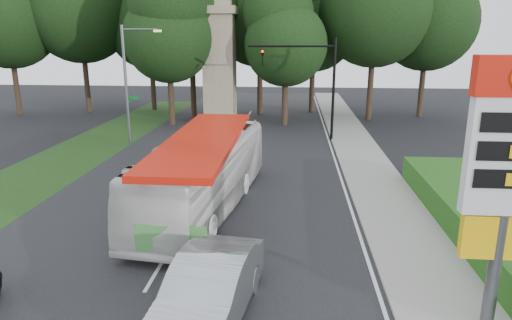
# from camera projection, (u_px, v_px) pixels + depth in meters

# --- Properties ---
(road_surface) EXTENTS (14.00, 80.00, 0.02)m
(road_surface) POSITION_uv_depth(u_px,v_px,m) (204.00, 192.00, 21.93)
(road_surface) COLOR black
(road_surface) RESTS_ON ground
(sidewalk_right) EXTENTS (3.00, 80.00, 0.12)m
(sidewalk_right) POSITION_uv_depth(u_px,v_px,m) (383.00, 196.00, 21.25)
(sidewalk_right) COLOR gray
(sidewalk_right) RESTS_ON ground
(grass_verge_left) EXTENTS (5.00, 50.00, 0.02)m
(grass_verge_left) POSITION_uv_depth(u_px,v_px,m) (72.00, 156.00, 28.46)
(grass_verge_left) COLOR #193814
(grass_verge_left) RESTS_ON ground
(hedge) EXTENTS (3.00, 14.00, 1.20)m
(hedge) POSITION_uv_depth(u_px,v_px,m) (486.00, 220.00, 17.02)
(hedge) COLOR #1D4E14
(hedge) RESTS_ON ground
(gas_station_pylon) EXTENTS (2.10, 0.45, 6.85)m
(gas_station_pylon) POSITION_uv_depth(u_px,v_px,m) (511.00, 162.00, 10.42)
(gas_station_pylon) COLOR #59595E
(gas_station_pylon) RESTS_ON ground
(traffic_signal_mast) EXTENTS (6.10, 0.35, 7.20)m
(traffic_signal_mast) POSITION_uv_depth(u_px,v_px,m) (315.00, 75.00, 31.81)
(traffic_signal_mast) COLOR black
(traffic_signal_mast) RESTS_ON ground
(streetlight_signs) EXTENTS (2.75, 0.98, 8.00)m
(streetlight_signs) POSITION_uv_depth(u_px,v_px,m) (129.00, 79.00, 30.96)
(streetlight_signs) COLOR #59595E
(streetlight_signs) RESTS_ON ground
(monument) EXTENTS (3.00, 3.00, 10.05)m
(monument) POSITION_uv_depth(u_px,v_px,m) (220.00, 63.00, 38.08)
(monument) COLOR gray
(monument) RESTS_ON ground
(tree_west_near) EXTENTS (8.40, 8.40, 16.50)m
(tree_west_near) POSITION_uv_depth(u_px,v_px,m) (148.00, 7.00, 44.16)
(tree_west_near) COLOR #2D2116
(tree_west_near) RESTS_ON ground
(tree_east_near) EXTENTS (8.12, 8.12, 15.95)m
(tree_east_near) POSITION_uv_depth(u_px,v_px,m) (314.00, 10.00, 42.98)
(tree_east_near) COLOR #2D2116
(tree_east_near) RESTS_ON ground
(tree_far_east) EXTENTS (8.68, 8.68, 17.05)m
(tree_far_east) POSITION_uv_depth(u_px,v_px,m) (430.00, 0.00, 40.09)
(tree_far_east) COLOR #2D2116
(tree_far_east) RESTS_ON ground
(tree_monument_left) EXTENTS (7.28, 7.28, 14.30)m
(tree_monument_left) POSITION_uv_depth(u_px,v_px,m) (167.00, 18.00, 36.50)
(tree_monument_left) COLOR #2D2116
(tree_monument_left) RESTS_ON ground
(tree_monument_right) EXTENTS (6.72, 6.72, 13.20)m
(tree_monument_right) POSITION_uv_depth(u_px,v_px,m) (286.00, 27.00, 36.40)
(tree_monument_right) COLOR #2D2116
(tree_monument_right) RESTS_ON ground
(transit_bus) EXTENTS (4.16, 11.73, 3.20)m
(transit_bus) POSITION_uv_depth(u_px,v_px,m) (205.00, 173.00, 19.46)
(transit_bus) COLOR white
(transit_bus) RESTS_ON ground
(sedan_silver) EXTENTS (2.54, 5.52, 1.75)m
(sedan_silver) POSITION_uv_depth(u_px,v_px,m) (208.00, 291.00, 11.76)
(sedan_silver) COLOR #A3A6AB
(sedan_silver) RESTS_ON ground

